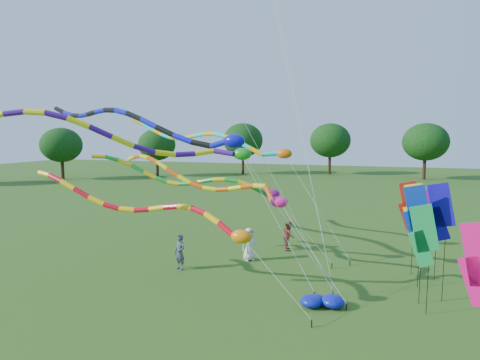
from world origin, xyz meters
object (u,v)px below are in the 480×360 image
(tube_kite_red, at_px, (158,211))
(person_a, at_px, (249,244))
(person_c, at_px, (289,236))
(tube_kite_orange, at_px, (214,182))
(person_b, at_px, (180,252))
(blue_nylon_heap, at_px, (323,299))

(tube_kite_red, distance_m, person_a, 6.75)
(person_a, relative_size, person_c, 1.06)
(tube_kite_red, relative_size, tube_kite_orange, 1.08)
(person_b, bearing_deg, blue_nylon_heap, 6.73)
(tube_kite_orange, distance_m, person_a, 4.66)
(person_a, xyz_separation_m, person_c, (1.68, 2.75, -0.05))
(person_a, height_order, person_c, person_a)
(tube_kite_red, distance_m, person_b, 4.19)
(person_b, bearing_deg, tube_kite_red, -58.09)
(tube_kite_orange, distance_m, person_c, 7.09)
(tube_kite_orange, height_order, person_b, tube_kite_orange)
(tube_kite_orange, bearing_deg, tube_kite_red, -94.76)
(person_b, bearing_deg, person_a, 62.67)
(blue_nylon_heap, distance_m, person_b, 7.86)
(tube_kite_red, xyz_separation_m, person_b, (-0.54, 3.09, -2.79))
(tube_kite_orange, relative_size, blue_nylon_heap, 7.71)
(person_a, xyz_separation_m, person_b, (-2.98, -2.56, -0.00))
(tube_kite_orange, distance_m, blue_nylon_heap, 7.43)
(blue_nylon_heap, bearing_deg, person_b, 164.70)
(person_c, bearing_deg, person_b, 124.84)
(tube_kite_orange, xyz_separation_m, person_b, (-1.94, 0.04, -3.73))
(person_a, bearing_deg, blue_nylon_heap, -85.90)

